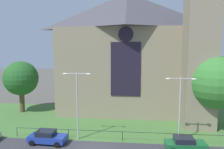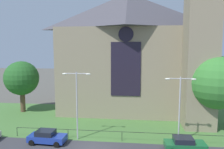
# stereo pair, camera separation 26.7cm
# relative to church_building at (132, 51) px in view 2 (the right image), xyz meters

# --- Properties ---
(ground) EXTENTS (160.00, 160.00, 0.00)m
(ground) POSITION_rel_church_building_xyz_m (-3.75, -5.71, -10.27)
(ground) COLOR #56544C
(grass_verge) EXTENTS (120.00, 20.00, 0.01)m
(grass_verge) POSITION_rel_church_building_xyz_m (-3.75, -7.71, -10.27)
(grass_verge) COLOR #477538
(grass_verge) RESTS_ON ground
(church_building) EXTENTS (23.20, 16.20, 26.00)m
(church_building) POSITION_rel_church_building_xyz_m (0.00, 0.00, 0.00)
(church_building) COLOR gray
(church_building) RESTS_ON ground
(iron_railing) EXTENTS (26.04, 0.07, 1.13)m
(iron_railing) POSITION_rel_church_building_xyz_m (-0.77, -13.21, -9.32)
(iron_railing) COLOR black
(iron_railing) RESTS_ON ground
(tree_right_near) EXTENTS (6.93, 6.93, 9.86)m
(tree_right_near) POSITION_rel_church_building_xyz_m (11.08, -8.41, -3.92)
(tree_right_near) COLOR #423021
(tree_right_near) RESTS_ON ground
(tree_left_far) EXTENTS (5.72, 5.72, 8.64)m
(tree_left_far) POSITION_rel_church_building_xyz_m (-18.41, -2.99, -4.55)
(tree_left_far) COLOR brown
(tree_left_far) RESTS_ON ground
(streetlamp_near) EXTENTS (3.37, 0.26, 8.10)m
(streetlamp_near) POSITION_rel_church_building_xyz_m (-6.08, -13.31, -5.11)
(streetlamp_near) COLOR #B2B2B7
(streetlamp_near) RESTS_ON ground
(streetlamp_far) EXTENTS (3.37, 0.26, 7.69)m
(streetlamp_far) POSITION_rel_church_building_xyz_m (5.65, -13.31, -5.34)
(streetlamp_far) COLOR #B2B2B7
(streetlamp_far) RESTS_ON ground
(parked_car_blue) EXTENTS (4.28, 2.19, 1.51)m
(parked_car_blue) POSITION_rel_church_building_xyz_m (-9.25, -14.79, -9.53)
(parked_car_blue) COLOR #1E3899
(parked_car_blue) RESTS_ON ground
(parked_car_green) EXTENTS (4.27, 2.18, 1.51)m
(parked_car_green) POSITION_rel_church_building_xyz_m (5.96, -15.09, -9.53)
(parked_car_green) COLOR #196033
(parked_car_green) RESTS_ON ground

